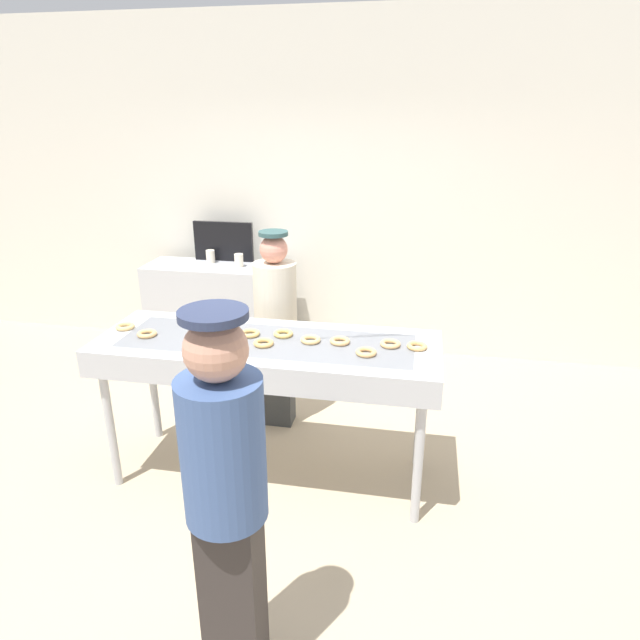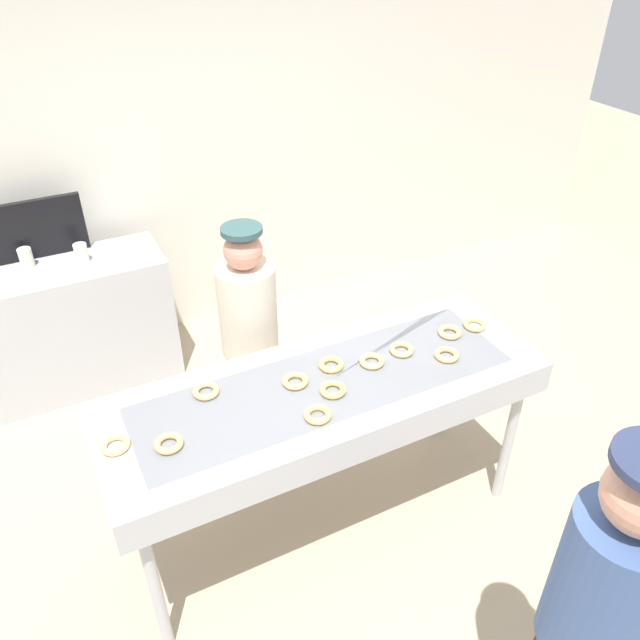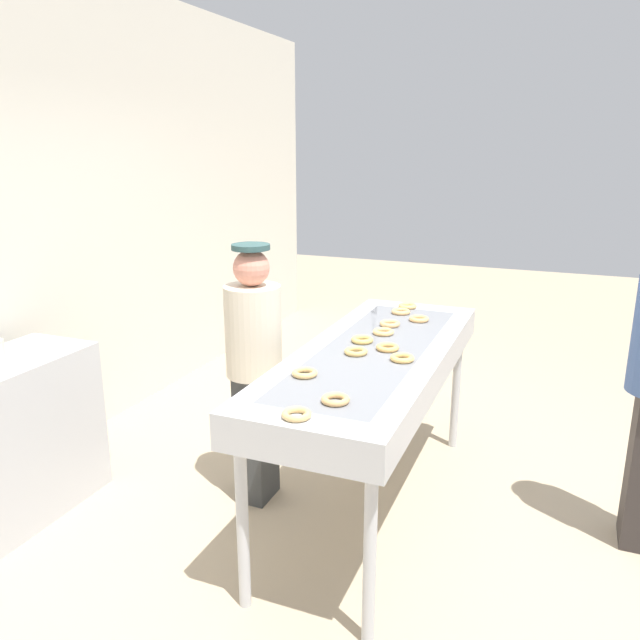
# 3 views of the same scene
# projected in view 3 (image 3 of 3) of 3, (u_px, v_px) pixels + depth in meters

# --- Properties ---
(ground_plane) EXTENTS (16.00, 16.00, 0.00)m
(ground_plane) POSITION_uv_depth(u_px,v_px,m) (371.00, 508.00, 3.65)
(ground_plane) COLOR tan
(back_wall) EXTENTS (8.00, 0.12, 3.22)m
(back_wall) POSITION_uv_depth(u_px,v_px,m) (37.00, 217.00, 4.07)
(back_wall) COLOR silver
(back_wall) RESTS_ON ground
(fryer_conveyor) EXTENTS (2.16, 0.76, 0.99)m
(fryer_conveyor) POSITION_uv_depth(u_px,v_px,m) (374.00, 364.00, 3.41)
(fryer_conveyor) COLOR #B7BABF
(fryer_conveyor) RESTS_ON ground
(glazed_donut_0) EXTENTS (0.17, 0.17, 0.03)m
(glazed_donut_0) POSITION_uv_depth(u_px,v_px,m) (305.00, 373.00, 2.98)
(glazed_donut_0) COLOR #DFB26A
(glazed_donut_0) RESTS_ON fryer_conveyor
(glazed_donut_1) EXTENTS (0.17, 0.17, 0.03)m
(glazed_donut_1) POSITION_uv_depth(u_px,v_px,m) (296.00, 414.00, 2.52)
(glazed_donut_1) COLOR #DEB46D
(glazed_donut_1) RESTS_ON fryer_conveyor
(glazed_donut_2) EXTENTS (0.16, 0.16, 0.03)m
(glazed_donut_2) POSITION_uv_depth(u_px,v_px,m) (356.00, 351.00, 3.29)
(glazed_donut_2) COLOR #DBAF60
(glazed_donut_2) RESTS_ON fryer_conveyor
(glazed_donut_3) EXTENTS (0.13, 0.13, 0.03)m
(glazed_donut_3) POSITION_uv_depth(u_px,v_px,m) (402.00, 358.00, 3.19)
(glazed_donut_3) COLOR #EFBA63
(glazed_donut_3) RESTS_ON fryer_conveyor
(glazed_donut_4) EXTENTS (0.17, 0.17, 0.03)m
(glazed_donut_4) POSITION_uv_depth(u_px,v_px,m) (390.00, 324.00, 3.81)
(glazed_donut_4) COLOR #E4AD6A
(glazed_donut_4) RESTS_ON fryer_conveyor
(glazed_donut_5) EXTENTS (0.17, 0.17, 0.03)m
(glazed_donut_5) POSITION_uv_depth(u_px,v_px,m) (387.00, 348.00, 3.35)
(glazed_donut_5) COLOR #E2AB5C
(glazed_donut_5) RESTS_ON fryer_conveyor
(glazed_donut_6) EXTENTS (0.15, 0.15, 0.03)m
(glazed_donut_6) POSITION_uv_depth(u_px,v_px,m) (401.00, 312.00, 4.09)
(glazed_donut_6) COLOR #E4AD6A
(glazed_donut_6) RESTS_ON fryer_conveyor
(glazed_donut_7) EXTENTS (0.15, 0.15, 0.03)m
(glazed_donut_7) POSITION_uv_depth(u_px,v_px,m) (383.00, 332.00, 3.64)
(glazed_donut_7) COLOR #E8B76E
(glazed_donut_7) RESTS_ON fryer_conveyor
(glazed_donut_8) EXTENTS (0.17, 0.17, 0.03)m
(glazed_donut_8) POSITION_uv_depth(u_px,v_px,m) (419.00, 319.00, 3.91)
(glazed_donut_8) COLOR #EAAF68
(glazed_donut_8) RESTS_ON fryer_conveyor
(glazed_donut_9) EXTENTS (0.15, 0.15, 0.03)m
(glazed_donut_9) POSITION_uv_depth(u_px,v_px,m) (335.00, 399.00, 2.67)
(glazed_donut_9) COLOR #E1AB67
(glazed_donut_9) RESTS_ON fryer_conveyor
(glazed_donut_10) EXTENTS (0.14, 0.14, 0.03)m
(glazed_donut_10) POSITION_uv_depth(u_px,v_px,m) (362.00, 340.00, 3.49)
(glazed_donut_10) COLOR #E2B85D
(glazed_donut_10) RESTS_ON fryer_conveyor
(glazed_donut_11) EXTENTS (0.18, 0.18, 0.03)m
(glazed_donut_11) POSITION_uv_depth(u_px,v_px,m) (408.00, 306.00, 4.23)
(glazed_donut_11) COLOR #E5B065
(glazed_donut_11) RESTS_ON fryer_conveyor
(worker_baker) EXTENTS (0.32, 0.32, 1.54)m
(worker_baker) POSITION_uv_depth(u_px,v_px,m) (254.00, 363.00, 3.56)
(worker_baker) COLOR #353737
(worker_baker) RESTS_ON ground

